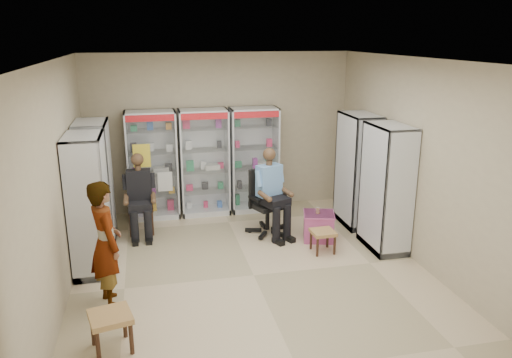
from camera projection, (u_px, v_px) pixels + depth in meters
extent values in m
plane|color=tan|center=(254.00, 275.00, 7.13)|extent=(6.00, 6.00, 0.00)
cube|color=tan|center=(220.00, 133.00, 9.52)|extent=(5.00, 0.02, 3.00)
cube|color=tan|center=(335.00, 276.00, 3.89)|extent=(5.00, 0.02, 3.00)
cube|color=tan|center=(57.00, 186.00, 6.18)|extent=(0.02, 6.00, 3.00)
cube|color=tan|center=(422.00, 164.00, 7.23)|extent=(0.02, 6.00, 3.00)
cube|color=silver|center=(253.00, 60.00, 6.28)|extent=(5.00, 6.00, 0.02)
cube|color=#ACAFB4|center=(153.00, 165.00, 9.13)|extent=(0.90, 0.50, 2.00)
cube|color=#9FA1A6|center=(204.00, 163.00, 9.33)|extent=(0.90, 0.50, 2.00)
cube|color=#A4A6AC|center=(254.00, 160.00, 9.53)|extent=(0.90, 0.50, 2.00)
cube|color=#B9BDC1|center=(357.00, 170.00, 8.81)|extent=(0.90, 0.50, 2.00)
cube|color=#B8BBC0|center=(386.00, 188.00, 7.78)|extent=(0.90, 0.50, 2.00)
cube|color=#ACAFB3|center=(95.00, 183.00, 8.07)|extent=(0.90, 0.50, 2.00)
cube|color=#AAADB1|center=(89.00, 205.00, 7.04)|extent=(0.90, 0.50, 2.00)
cube|color=black|center=(141.00, 207.00, 8.54)|extent=(0.42, 0.42, 0.94)
cube|color=black|center=(267.00, 202.00, 8.50)|extent=(0.79, 0.79, 1.12)
cube|color=#C64FA9|center=(319.00, 226.00, 8.31)|extent=(0.59, 0.58, 0.46)
cylinder|color=#501406|center=(318.00, 211.00, 8.23)|extent=(0.07, 0.07, 0.10)
cube|color=#A07A43|center=(323.00, 241.00, 7.85)|extent=(0.37, 0.37, 0.36)
cube|color=#AE8C49|center=(112.00, 332.00, 5.40)|extent=(0.52, 0.52, 0.43)
imported|color=#969698|center=(106.00, 244.00, 6.18)|extent=(0.57, 0.69, 1.63)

